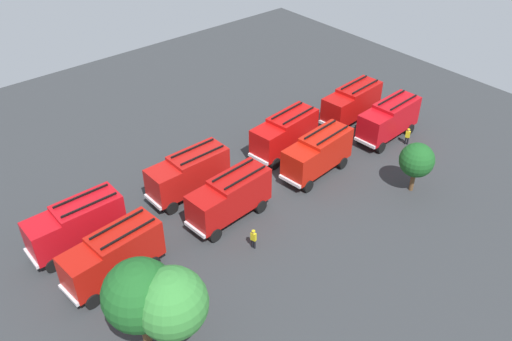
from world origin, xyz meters
The scene contains 19 objects.
ground_plane centered at (0.00, 0.00, 0.00)m, with size 66.82×66.82×0.00m, color #2D3033.
fire_truck_0 centered at (-14.60, -2.09, 2.15)m, with size 7.38×3.26×3.88m.
fire_truck_1 centered at (-5.33, -2.14, 2.15)m, with size 7.43×3.41×3.88m.
fire_truck_2 centered at (5.20, -2.56, 2.15)m, with size 7.25×2.87×3.88m.
fire_truck_3 centered at (15.19, -2.54, 2.15)m, with size 7.21×2.79×3.88m.
fire_truck_4 centered at (-14.85, 2.47, 2.15)m, with size 7.34×3.12×3.88m.
fire_truck_5 centered at (-5.20, 2.26, 2.15)m, with size 7.41×3.34×3.88m.
fire_truck_6 centered at (4.53, 2.18, 2.15)m, with size 7.37×3.22×3.88m.
fire_truck_7 centered at (14.61, 2.11, 2.15)m, with size 7.39×3.29×3.88m.
firefighter_0 centered at (15.16, 5.88, 0.90)m, with size 0.48×0.42×1.62m.
firefighter_1 centered at (13.58, -5.30, 0.93)m, with size 0.43×0.27×1.67m.
firefighter_2 centered at (5.35, 6.07, 0.94)m, with size 0.34×0.47×1.68m.
firefighter_3 centered at (15.04, -0.13, 0.93)m, with size 0.45×0.48×1.66m.
firefighter_4 centered at (-15.40, 4.51, 0.95)m, with size 0.41×0.48×1.69m.
tree_0 centered at (-9.67, 9.30, 3.07)m, with size 2.94×2.94×4.56m.
tree_1 centered at (14.82, 10.19, 4.47)m, with size 4.29×4.29×6.65m.
tree_2 centered at (15.94, 8.61, 4.59)m, with size 4.40×4.40×6.82m.
traffic_cone_0 centered at (15.76, 4.89, 0.37)m, with size 0.51×0.51×0.73m, color #F2600C.
traffic_cone_1 centered at (6.96, -0.03, 0.29)m, with size 0.41×0.41×0.59m, color #F2600C.
Camera 1 is at (24.17, 28.71, 28.00)m, focal length 37.41 mm.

